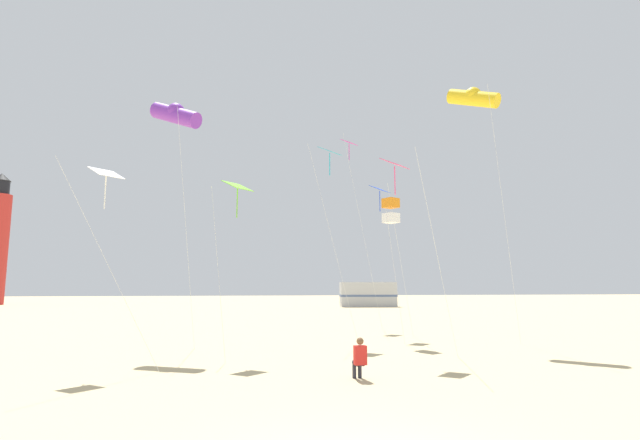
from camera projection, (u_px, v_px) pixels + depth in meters
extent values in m
cube|color=red|center=(360.00, 355.00, 13.22)|extent=(0.35, 0.24, 0.52)
sphere|color=brown|center=(360.00, 341.00, 13.27)|extent=(0.20, 0.20, 0.20)
cylinder|color=#2D2D38|center=(361.00, 363.00, 13.38)|extent=(0.15, 0.37, 0.13)
cylinder|color=#2D2D38|center=(360.00, 370.00, 13.50)|extent=(0.11, 0.11, 0.42)
cylinder|color=#2D2D38|center=(356.00, 363.00, 13.35)|extent=(0.15, 0.37, 0.13)
cylinder|color=#2D2D38|center=(354.00, 371.00, 13.47)|extent=(0.11, 0.11, 0.42)
cylinder|color=silver|center=(504.00, 215.00, 20.80)|extent=(1.79, 1.54, 11.25)
cylinder|color=yellow|center=(473.00, 98.00, 22.32)|extent=(2.16, 2.35, 1.48)
sphere|color=yellow|center=(473.00, 95.00, 22.34)|extent=(0.76, 0.76, 0.76)
cylinder|color=silver|center=(333.00, 242.00, 21.29)|extent=(2.28, 0.11, 8.99)
cube|color=#1EB2D1|center=(330.00, 151.00, 23.00)|extent=(1.22, 1.22, 0.40)
cylinder|color=#1EB2D1|center=(330.00, 164.00, 22.92)|extent=(0.04, 0.04, 1.10)
cylinder|color=silver|center=(186.00, 228.00, 19.51)|extent=(0.86, 1.33, 9.82)
cylinder|color=purple|center=(176.00, 115.00, 20.49)|extent=(2.48, 1.94, 1.48)
sphere|color=purple|center=(176.00, 112.00, 20.51)|extent=(0.76, 0.76, 0.76)
cylinder|color=silver|center=(395.00, 276.00, 21.24)|extent=(0.78, 0.08, 5.99)
cube|color=orange|center=(391.00, 203.00, 22.05)|extent=(0.82, 0.82, 0.44)
cube|color=white|center=(391.00, 218.00, 21.96)|extent=(0.82, 0.82, 0.44)
cylinder|color=silver|center=(218.00, 270.00, 16.95)|extent=(0.76, 1.21, 6.27)
cube|color=#72D12D|center=(238.00, 186.00, 17.81)|extent=(1.22, 1.22, 0.40)
cylinder|color=#72D12D|center=(237.00, 203.00, 17.73)|extent=(0.04, 0.04, 1.10)
cylinder|color=silver|center=(437.00, 257.00, 16.62)|extent=(2.22, 2.30, 7.15)
cube|color=#E54C8C|center=(395.00, 164.00, 18.03)|extent=(1.22, 1.22, 0.40)
cylinder|color=#E54C8C|center=(395.00, 181.00, 17.94)|extent=(0.04, 0.04, 1.10)
cylinder|color=silver|center=(362.00, 230.00, 29.28)|extent=(2.57, 1.10, 11.83)
cube|color=#D826A5|center=(349.00, 142.00, 31.24)|extent=(1.22, 1.22, 0.40)
cylinder|color=#D826A5|center=(349.00, 152.00, 31.16)|extent=(0.04, 0.04, 1.10)
cylinder|color=silver|center=(400.00, 260.00, 24.06)|extent=(1.68, 1.61, 7.61)
cube|color=blue|center=(380.00, 189.00, 25.28)|extent=(1.22, 1.22, 0.40)
cylinder|color=blue|center=(380.00, 201.00, 25.19)|extent=(0.04, 0.04, 1.10)
cylinder|color=silver|center=(109.00, 267.00, 13.96)|extent=(2.88, 1.36, 6.27)
cube|color=white|center=(106.00, 173.00, 15.69)|extent=(1.22, 1.22, 0.40)
cylinder|color=white|center=(105.00, 192.00, 15.60)|extent=(0.04, 0.04, 1.10)
cylinder|color=black|center=(1.00, 188.00, 61.48)|extent=(2.00, 2.00, 1.80)
cone|color=black|center=(2.00, 177.00, 61.67)|extent=(2.20, 2.20, 1.00)
cube|color=#B7BABF|center=(368.00, 294.00, 55.29)|extent=(6.55, 2.77, 2.80)
cube|color=#4C608C|center=(368.00, 296.00, 55.27)|extent=(6.60, 2.82, 0.24)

